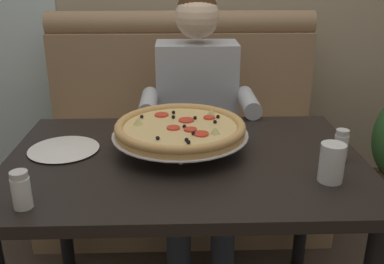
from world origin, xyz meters
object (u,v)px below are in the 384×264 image
(shaker_parmesan, at_px, (341,147))
(drinking_glass, at_px, (331,165))
(dining_table, at_px, (185,180))
(shaker_oregano, at_px, (21,192))
(plate_near_left, at_px, (64,148))
(patio_chair, at_px, (42,74))
(pizza, at_px, (180,129))
(booth_bench, at_px, (182,147))
(diner_main, at_px, (198,110))

(shaker_parmesan, distance_m, drinking_glass, 0.18)
(dining_table, xyz_separation_m, drinking_glass, (0.45, -0.19, 0.15))
(shaker_oregano, distance_m, plate_near_left, 0.40)
(shaker_parmesan, distance_m, patio_chair, 2.79)
(pizza, relative_size, drinking_glass, 3.97)
(shaker_oregano, distance_m, patio_chair, 2.60)
(plate_near_left, distance_m, drinking_glass, 0.93)
(shaker_parmesan, height_order, patio_chair, patio_chair)
(shaker_oregano, bearing_deg, pizza, 41.84)
(dining_table, bearing_deg, shaker_oregano, -144.75)
(booth_bench, xyz_separation_m, pizza, (-0.01, -0.82, 0.42))
(plate_near_left, distance_m, patio_chair, 2.22)
(pizza, height_order, shaker_oregano, pizza)
(diner_main, relative_size, pizza, 2.58)
(booth_bench, xyz_separation_m, drinking_glass, (0.45, -1.08, 0.40))
(plate_near_left, relative_size, patio_chair, 0.30)
(diner_main, relative_size, drinking_glass, 10.24)
(pizza, relative_size, shaker_parmesan, 4.45)
(dining_table, relative_size, diner_main, 0.98)
(plate_near_left, xyz_separation_m, drinking_glass, (0.89, -0.27, 0.04))
(shaker_parmesan, xyz_separation_m, patio_chair, (-1.68, 2.20, -0.27))
(shaker_oregano, height_order, plate_near_left, shaker_oregano)
(patio_chair, bearing_deg, drinking_glass, -55.85)
(shaker_parmesan, height_order, shaker_oregano, same)
(drinking_glass, height_order, patio_chair, drinking_glass)
(pizza, distance_m, shaker_parmesan, 0.56)
(booth_bench, bearing_deg, drinking_glass, -67.35)
(booth_bench, bearing_deg, patio_chair, 132.00)
(booth_bench, xyz_separation_m, shaker_parmesan, (0.54, -0.93, 0.39))
(plate_near_left, bearing_deg, drinking_glass, -16.68)
(shaker_parmesan, distance_m, shaker_oregano, 1.03)
(booth_bench, distance_m, drinking_glass, 1.24)
(booth_bench, xyz_separation_m, dining_table, (0.00, -0.89, 0.25))
(diner_main, relative_size, shaker_parmesan, 11.49)
(shaker_oregano, relative_size, plate_near_left, 0.43)
(shaker_parmesan, bearing_deg, diner_main, 124.98)
(dining_table, distance_m, plate_near_left, 0.46)
(booth_bench, height_order, pizza, booth_bench)
(pizza, relative_size, shaker_oregano, 4.46)
(dining_table, xyz_separation_m, patio_chair, (-1.15, 2.17, -0.13))
(dining_table, bearing_deg, booth_bench, 90.00)
(drinking_glass, bearing_deg, diner_main, 114.86)
(booth_bench, height_order, plate_near_left, booth_bench)
(diner_main, xyz_separation_m, drinking_glass, (0.38, -0.82, 0.09))
(dining_table, bearing_deg, patio_chair, 117.91)
(booth_bench, relative_size, shaker_parmesan, 13.79)
(booth_bench, relative_size, drinking_glass, 12.30)
(dining_table, distance_m, drinking_glass, 0.51)
(shaker_oregano, bearing_deg, diner_main, 60.77)
(diner_main, height_order, pizza, diner_main)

